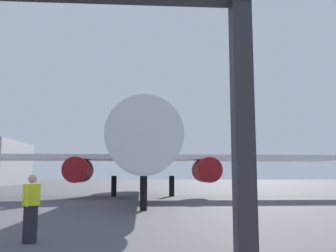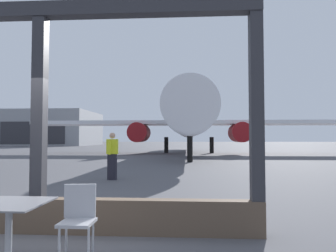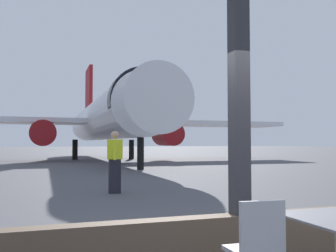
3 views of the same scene
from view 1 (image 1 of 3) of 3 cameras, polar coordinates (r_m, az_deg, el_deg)
The scene contains 3 objects.
ground_plane at distance 43.81m, azimuth -7.29°, elevation -9.68°, with size 220.00×220.00×0.00m, color #4C4C51.
airplane at distance 30.34m, azimuth -3.77°, elevation -4.29°, with size 31.63×30.54×10.16m.
ground_crew_worker at distance 10.53m, azimuth -20.04°, elevation -11.51°, with size 0.40×0.56×1.74m.
Camera 1 is at (2.50, -3.70, 1.72)m, focal length 40.21 mm.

